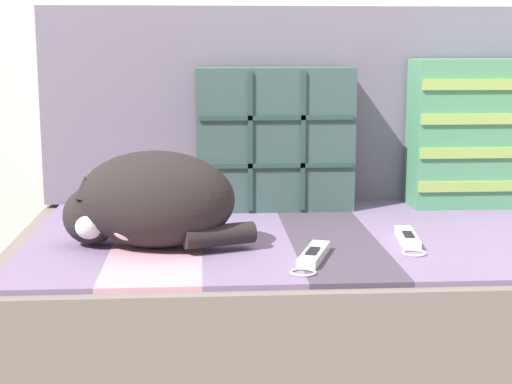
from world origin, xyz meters
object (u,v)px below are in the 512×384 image
object	(u,v)px
throw_pillow_striped	(490,133)
game_remote_far	(313,256)
couch	(442,319)
game_remote_near	(408,239)
throw_pillow_quilted	(274,139)
sleeping_cat	(148,202)

from	to	relation	value
throw_pillow_striped	game_remote_far	size ratio (longest dim) A/B	1.95
couch	game_remote_near	xyz separation A→B (m)	(-0.13, -0.14, 0.23)
throw_pillow_quilted	sleeping_cat	xyz separation A→B (m)	(-0.29, -0.38, -0.08)
throw_pillow_quilted	throw_pillow_striped	world-z (taller)	throw_pillow_striped
sleeping_cat	game_remote_far	xyz separation A→B (m)	(0.32, -0.13, -0.08)
throw_pillow_quilted	couch	bearing A→B (deg)	-32.72
couch	sleeping_cat	bearing A→B (deg)	-168.19
throw_pillow_quilted	game_remote_far	size ratio (longest dim) A/B	1.87
throw_pillow_striped	throw_pillow_quilted	bearing A→B (deg)	179.95
couch	game_remote_near	distance (m)	0.30
couch	throw_pillow_striped	distance (m)	0.51
sleeping_cat	game_remote_far	distance (m)	0.36
throw_pillow_striped	game_remote_far	xyz separation A→B (m)	(-0.52, -0.50, -0.18)
throw_pillow_quilted	throw_pillow_striped	xyz separation A→B (m)	(0.55, -0.00, 0.01)
throw_pillow_striped	sleeping_cat	bearing A→B (deg)	-155.89
throw_pillow_quilted	game_remote_far	xyz separation A→B (m)	(0.03, -0.50, -0.17)
couch	throw_pillow_quilted	world-z (taller)	throw_pillow_quilted
throw_pillow_striped	sleeping_cat	size ratio (longest dim) A/B	1.03
couch	throw_pillow_striped	size ratio (longest dim) A/B	4.85
sleeping_cat	game_remote_near	distance (m)	0.55
game_remote_near	game_remote_far	xyz separation A→B (m)	(-0.22, -0.12, 0.00)
throw_pillow_striped	game_remote_near	world-z (taller)	throw_pillow_striped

